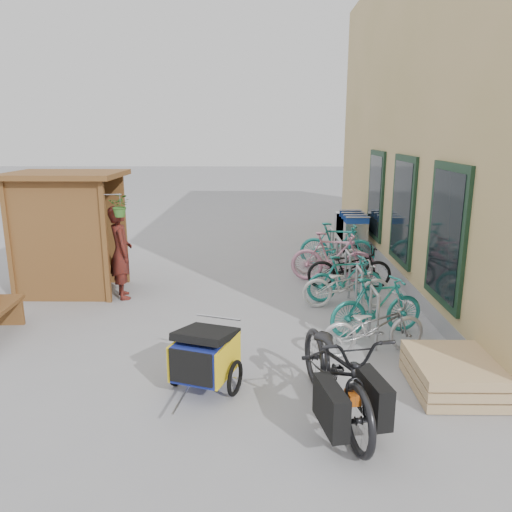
{
  "coord_description": "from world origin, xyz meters",
  "views": [
    {
      "loc": [
        0.62,
        -7.11,
        3.15
      ],
      "look_at": [
        0.5,
        1.5,
        1.0
      ],
      "focal_mm": 35.0,
      "sensor_mm": 36.0,
      "label": 1
    }
  ],
  "objects_px": {
    "bike_7": "(337,245)",
    "bike_5": "(333,257)",
    "child_trailer": "(205,354)",
    "cargo_bike": "(337,370)",
    "kiosk": "(64,216)",
    "bike_1": "(377,306)",
    "pallet_stack": "(453,374)",
    "shopping_carts": "(350,227)",
    "bike_0": "(373,327)",
    "bike_3": "(345,279)",
    "bike_2": "(347,285)",
    "person_kiosk": "(121,252)",
    "bike_4": "(349,267)",
    "bike_6": "(329,254)"
  },
  "relations": [
    {
      "from": "bike_0",
      "to": "bike_3",
      "type": "distance_m",
      "value": 2.34
    },
    {
      "from": "person_kiosk",
      "to": "bike_2",
      "type": "relative_size",
      "value": 1.11
    },
    {
      "from": "pallet_stack",
      "to": "shopping_carts",
      "type": "bearing_deg",
      "value": 90.0
    },
    {
      "from": "person_kiosk",
      "to": "bike_3",
      "type": "height_order",
      "value": "person_kiosk"
    },
    {
      "from": "bike_7",
      "to": "bike_5",
      "type": "bearing_deg",
      "value": 177.63
    },
    {
      "from": "bike_6",
      "to": "bike_3",
      "type": "bearing_deg",
      "value": 175.77
    },
    {
      "from": "shopping_carts",
      "to": "bike_3",
      "type": "height_order",
      "value": "shopping_carts"
    },
    {
      "from": "shopping_carts",
      "to": "cargo_bike",
      "type": "height_order",
      "value": "cargo_bike"
    },
    {
      "from": "shopping_carts",
      "to": "child_trailer",
      "type": "bearing_deg",
      "value": -112.0
    },
    {
      "from": "kiosk",
      "to": "bike_4",
      "type": "height_order",
      "value": "kiosk"
    },
    {
      "from": "cargo_bike",
      "to": "bike_1",
      "type": "distance_m",
      "value": 2.57
    },
    {
      "from": "person_kiosk",
      "to": "bike_3",
      "type": "xyz_separation_m",
      "value": [
        4.29,
        -0.18,
        -0.45
      ]
    },
    {
      "from": "cargo_bike",
      "to": "person_kiosk",
      "type": "distance_m",
      "value": 5.49
    },
    {
      "from": "bike_0",
      "to": "bike_7",
      "type": "height_order",
      "value": "bike_7"
    },
    {
      "from": "kiosk",
      "to": "pallet_stack",
      "type": "height_order",
      "value": "kiosk"
    },
    {
      "from": "kiosk",
      "to": "bike_1",
      "type": "distance_m",
      "value": 6.18
    },
    {
      "from": "bike_0",
      "to": "bike_5",
      "type": "relative_size",
      "value": 0.89
    },
    {
      "from": "person_kiosk",
      "to": "bike_2",
      "type": "height_order",
      "value": "person_kiosk"
    },
    {
      "from": "pallet_stack",
      "to": "bike_1",
      "type": "xyz_separation_m",
      "value": [
        -0.57,
        1.75,
        0.27
      ]
    },
    {
      "from": "kiosk",
      "to": "pallet_stack",
      "type": "distance_m",
      "value": 7.5
    },
    {
      "from": "kiosk",
      "to": "bike_2",
      "type": "relative_size",
      "value": 1.54
    },
    {
      "from": "person_kiosk",
      "to": "bike_5",
      "type": "xyz_separation_m",
      "value": [
        4.23,
        1.1,
        -0.36
      ]
    },
    {
      "from": "shopping_carts",
      "to": "bike_0",
      "type": "distance_m",
      "value": 6.66
    },
    {
      "from": "shopping_carts",
      "to": "bike_5",
      "type": "height_order",
      "value": "shopping_carts"
    },
    {
      "from": "shopping_carts",
      "to": "cargo_bike",
      "type": "distance_m",
      "value": 8.41
    },
    {
      "from": "pallet_stack",
      "to": "bike_2",
      "type": "distance_m",
      "value": 3.15
    },
    {
      "from": "kiosk",
      "to": "bike_5",
      "type": "height_order",
      "value": "kiosk"
    },
    {
      "from": "shopping_carts",
      "to": "bike_0",
      "type": "relative_size",
      "value": 1.28
    },
    {
      "from": "child_trailer",
      "to": "bike_4",
      "type": "bearing_deg",
      "value": 77.6
    },
    {
      "from": "bike_2",
      "to": "bike_3",
      "type": "bearing_deg",
      "value": -6.4
    },
    {
      "from": "bike_2",
      "to": "child_trailer",
      "type": "bearing_deg",
      "value": 142.14
    },
    {
      "from": "kiosk",
      "to": "bike_1",
      "type": "relative_size",
      "value": 1.57
    },
    {
      "from": "bike_5",
      "to": "bike_1",
      "type": "bearing_deg",
      "value": -164.21
    },
    {
      "from": "kiosk",
      "to": "bike_7",
      "type": "height_order",
      "value": "kiosk"
    },
    {
      "from": "bike_5",
      "to": "bike_7",
      "type": "relative_size",
      "value": 1.02
    },
    {
      "from": "child_trailer",
      "to": "bike_0",
      "type": "height_order",
      "value": "bike_0"
    },
    {
      "from": "child_trailer",
      "to": "cargo_bike",
      "type": "xyz_separation_m",
      "value": [
        1.54,
        -0.61,
        0.1
      ]
    },
    {
      "from": "bike_3",
      "to": "bike_2",
      "type": "bearing_deg",
      "value": 166.2
    },
    {
      "from": "child_trailer",
      "to": "bike_6",
      "type": "height_order",
      "value": "bike_6"
    },
    {
      "from": "bike_1",
      "to": "bike_7",
      "type": "bearing_deg",
      "value": -15.41
    },
    {
      "from": "cargo_bike",
      "to": "bike_6",
      "type": "bearing_deg",
      "value": 71.67
    },
    {
      "from": "bike_3",
      "to": "bike_5",
      "type": "xyz_separation_m",
      "value": [
        -0.06,
        1.28,
        0.09
      ]
    },
    {
      "from": "child_trailer",
      "to": "bike_6",
      "type": "relative_size",
      "value": 0.87
    },
    {
      "from": "bike_0",
      "to": "bike_2",
      "type": "bearing_deg",
      "value": -12.51
    },
    {
      "from": "bike_0",
      "to": "bike_4",
      "type": "height_order",
      "value": "bike_4"
    },
    {
      "from": "child_trailer",
      "to": "bike_1",
      "type": "bearing_deg",
      "value": 53.33
    },
    {
      "from": "kiosk",
      "to": "bike_0",
      "type": "height_order",
      "value": "kiosk"
    },
    {
      "from": "bike_4",
      "to": "person_kiosk",
      "type": "bearing_deg",
      "value": 97.09
    },
    {
      "from": "shopping_carts",
      "to": "bike_6",
      "type": "relative_size",
      "value": 1.23
    },
    {
      "from": "bike_1",
      "to": "bike_7",
      "type": "distance_m",
      "value": 4.12
    }
  ]
}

